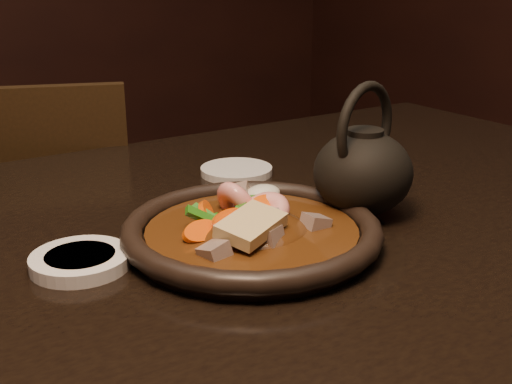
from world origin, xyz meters
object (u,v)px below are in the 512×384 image
table (194,302)px  plate (252,232)px  chair (38,270)px  teapot (363,168)px

table → plate: size_ratio=5.47×
table → plate: 0.11m
chair → plate: (0.09, -0.67, 0.30)m
plate → teapot: (0.16, 0.00, 0.05)m
chair → teapot: teapot is taller
plate → teapot: size_ratio=1.77×
chair → teapot: size_ratio=5.19×
plate → table: bearing=143.3°
table → chair: size_ratio=1.86×
table → chair: chair is taller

